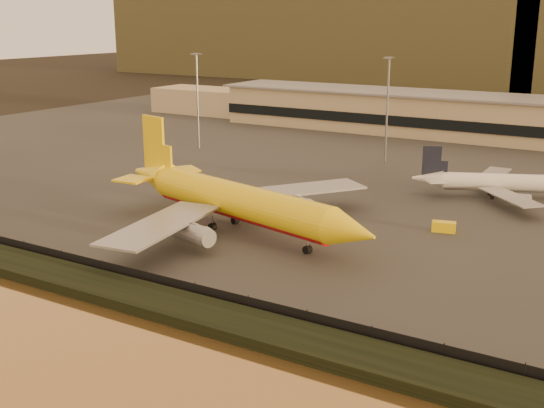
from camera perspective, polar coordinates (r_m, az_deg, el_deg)
The scene contains 10 objects.
ground at distance 98.68m, azimuth -2.74°, elevation -5.31°, with size 900.00×900.00×0.00m, color black.
embankment at distance 85.89m, azimuth -9.12°, elevation -8.25°, with size 320.00×7.00×1.40m, color black.
tarmac at distance 182.48m, azimuth 14.10°, elevation 3.94°, with size 320.00×220.00×0.20m, color #2D2D2D.
perimeter_fence at distance 88.48m, azimuth -7.47°, elevation -7.04°, with size 300.00×0.05×2.20m, color black.
terminal_building at distance 214.55m, azimuth 12.95°, elevation 7.34°, with size 202.00×25.00×12.60m.
apron_light_masts at distance 157.07m, azimuth 17.53°, elevation 7.68°, with size 152.20×12.20×25.40m.
dhl_cargo_jet at distance 113.07m, azimuth -3.05°, elevation 0.21°, with size 56.65×54.43×17.08m.
white_narrowbody_jet at distance 141.94m, azimuth 18.65°, elevation 1.68°, with size 33.34×31.50×10.05m.
gse_vehicle_yellow at distance 117.12m, azimuth 14.18°, elevation -1.86°, with size 3.86×1.74×1.74m, color yellow.
gse_vehicle_white at distance 130.50m, azimuth -0.46°, elevation 0.36°, with size 3.57×1.61×1.61m, color silver.
Camera 1 is at (51.63, -76.53, 34.86)m, focal length 45.00 mm.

